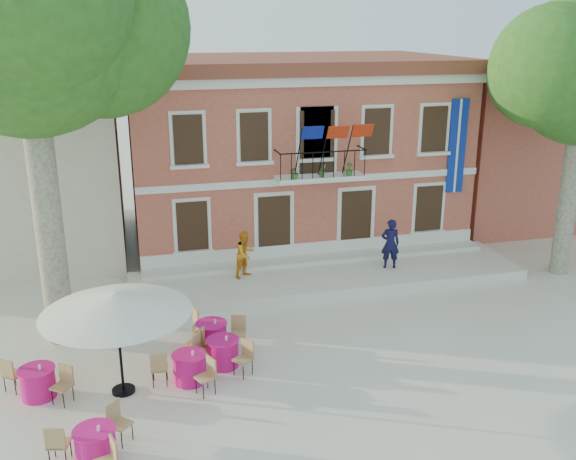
{
  "coord_description": "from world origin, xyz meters",
  "views": [
    {
      "loc": [
        -4.7,
        -15.97,
        8.81
      ],
      "look_at": [
        0.29,
        3.5,
        2.29
      ],
      "focal_mm": 40.0,
      "sensor_mm": 36.0,
      "label": 1
    }
  ],
  "objects_px": {
    "patio_umbrella": "(116,303)",
    "cafe_table_1": "(189,366)",
    "pedestrian_orange": "(245,254)",
    "cafe_table_3": "(223,351)",
    "cafe_table_0": "(38,381)",
    "cafe_table_2": "(95,444)",
    "pedestrian_navy": "(390,244)",
    "cafe_table_4": "(212,334)",
    "plane_tree_west": "(24,19)"
  },
  "relations": [
    {
      "from": "plane_tree_west",
      "to": "cafe_table_0",
      "type": "distance_m",
      "value": 9.02
    },
    {
      "from": "cafe_table_0",
      "to": "cafe_table_4",
      "type": "xyz_separation_m",
      "value": [
        4.49,
        1.44,
        0.01
      ]
    },
    {
      "from": "plane_tree_west",
      "to": "cafe_table_3",
      "type": "relative_size",
      "value": 6.66
    },
    {
      "from": "pedestrian_navy",
      "to": "cafe_table_2",
      "type": "distance_m",
      "value": 13.02
    },
    {
      "from": "cafe_table_3",
      "to": "cafe_table_4",
      "type": "height_order",
      "value": "same"
    },
    {
      "from": "pedestrian_orange",
      "to": "cafe_table_2",
      "type": "bearing_deg",
      "value": -154.18
    },
    {
      "from": "pedestrian_navy",
      "to": "cafe_table_1",
      "type": "height_order",
      "value": "pedestrian_navy"
    },
    {
      "from": "pedestrian_navy",
      "to": "cafe_table_2",
      "type": "height_order",
      "value": "pedestrian_navy"
    },
    {
      "from": "cafe_table_2",
      "to": "pedestrian_orange",
      "type": "bearing_deg",
      "value": 60.82
    },
    {
      "from": "patio_umbrella",
      "to": "cafe_table_3",
      "type": "xyz_separation_m",
      "value": [
        2.62,
        0.66,
        -2.01
      ]
    },
    {
      "from": "pedestrian_orange",
      "to": "cafe_table_3",
      "type": "height_order",
      "value": "pedestrian_orange"
    },
    {
      "from": "pedestrian_orange",
      "to": "cafe_table_0",
      "type": "relative_size",
      "value": 0.93
    },
    {
      "from": "pedestrian_orange",
      "to": "cafe_table_4",
      "type": "height_order",
      "value": "pedestrian_orange"
    },
    {
      "from": "patio_umbrella",
      "to": "plane_tree_west",
      "type": "bearing_deg",
      "value": 116.96
    },
    {
      "from": "patio_umbrella",
      "to": "pedestrian_orange",
      "type": "distance_m",
      "value": 7.53
    },
    {
      "from": "cafe_table_1",
      "to": "cafe_table_2",
      "type": "relative_size",
      "value": 1.02
    },
    {
      "from": "patio_umbrella",
      "to": "pedestrian_navy",
      "type": "bearing_deg",
      "value": 30.5
    },
    {
      "from": "pedestrian_orange",
      "to": "cafe_table_2",
      "type": "xyz_separation_m",
      "value": [
        -4.85,
        -8.68,
        -0.7
      ]
    },
    {
      "from": "patio_umbrella",
      "to": "cafe_table_3",
      "type": "relative_size",
      "value": 2.0
    },
    {
      "from": "plane_tree_west",
      "to": "cafe_table_2",
      "type": "height_order",
      "value": "plane_tree_west"
    },
    {
      "from": "plane_tree_west",
      "to": "cafe_table_4",
      "type": "relative_size",
      "value": 6.63
    },
    {
      "from": "patio_umbrella",
      "to": "pedestrian_navy",
      "type": "xyz_separation_m",
      "value": [
        9.49,
        5.59,
        -1.2
      ]
    },
    {
      "from": "plane_tree_west",
      "to": "cafe_table_3",
      "type": "bearing_deg",
      "value": -31.89
    },
    {
      "from": "pedestrian_navy",
      "to": "cafe_table_0",
      "type": "bearing_deg",
      "value": 37.15
    },
    {
      "from": "cafe_table_2",
      "to": "cafe_table_3",
      "type": "distance_m",
      "value": 4.58
    },
    {
      "from": "plane_tree_west",
      "to": "patio_umbrella",
      "type": "height_order",
      "value": "plane_tree_west"
    },
    {
      "from": "cafe_table_0",
      "to": "cafe_table_2",
      "type": "distance_m",
      "value": 3.25
    },
    {
      "from": "patio_umbrella",
      "to": "cafe_table_1",
      "type": "xyz_separation_m",
      "value": [
        1.67,
        0.08,
        -2.0
      ]
    },
    {
      "from": "patio_umbrella",
      "to": "cafe_table_4",
      "type": "distance_m",
      "value": 3.61
    },
    {
      "from": "cafe_table_1",
      "to": "pedestrian_navy",
      "type": "bearing_deg",
      "value": 35.16
    },
    {
      "from": "patio_umbrella",
      "to": "cafe_table_0",
      "type": "bearing_deg",
      "value": 171.78
    },
    {
      "from": "plane_tree_west",
      "to": "cafe_table_2",
      "type": "bearing_deg",
      "value": -79.3
    },
    {
      "from": "plane_tree_west",
      "to": "cafe_table_1",
      "type": "relative_size",
      "value": 6.47
    },
    {
      "from": "cafe_table_2",
      "to": "cafe_table_3",
      "type": "relative_size",
      "value": 1.01
    },
    {
      "from": "pedestrian_orange",
      "to": "cafe_table_3",
      "type": "relative_size",
      "value": 0.91
    },
    {
      "from": "patio_umbrella",
      "to": "cafe_table_0",
      "type": "distance_m",
      "value": 2.86
    },
    {
      "from": "pedestrian_navy",
      "to": "patio_umbrella",
      "type": "bearing_deg",
      "value": 42.93
    },
    {
      "from": "pedestrian_navy",
      "to": "cafe_table_4",
      "type": "relative_size",
      "value": 1.01
    },
    {
      "from": "pedestrian_navy",
      "to": "pedestrian_orange",
      "type": "height_order",
      "value": "pedestrian_navy"
    },
    {
      "from": "pedestrian_orange",
      "to": "cafe_table_2",
      "type": "height_order",
      "value": "pedestrian_orange"
    },
    {
      "from": "cafe_table_4",
      "to": "cafe_table_2",
      "type": "bearing_deg",
      "value": -124.99
    },
    {
      "from": "cafe_table_2",
      "to": "patio_umbrella",
      "type": "bearing_deg",
      "value": 77.61
    },
    {
      "from": "patio_umbrella",
      "to": "cafe_table_2",
      "type": "distance_m",
      "value": 3.34
    },
    {
      "from": "cafe_table_0",
      "to": "patio_umbrella",
      "type": "bearing_deg",
      "value": -8.22
    },
    {
      "from": "cafe_table_2",
      "to": "cafe_table_3",
      "type": "xyz_separation_m",
      "value": [
        3.19,
        3.28,
        -0.01
      ]
    },
    {
      "from": "cafe_table_0",
      "to": "cafe_table_4",
      "type": "relative_size",
      "value": 0.98
    },
    {
      "from": "cafe_table_1",
      "to": "patio_umbrella",
      "type": "bearing_deg",
      "value": -177.33
    },
    {
      "from": "patio_umbrella",
      "to": "cafe_table_3",
      "type": "bearing_deg",
      "value": 14.14
    },
    {
      "from": "cafe_table_0",
      "to": "cafe_table_4",
      "type": "distance_m",
      "value": 4.71
    },
    {
      "from": "pedestrian_navy",
      "to": "cafe_table_0",
      "type": "xyz_separation_m",
      "value": [
        -11.51,
        -5.3,
        -0.8
      ]
    }
  ]
}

